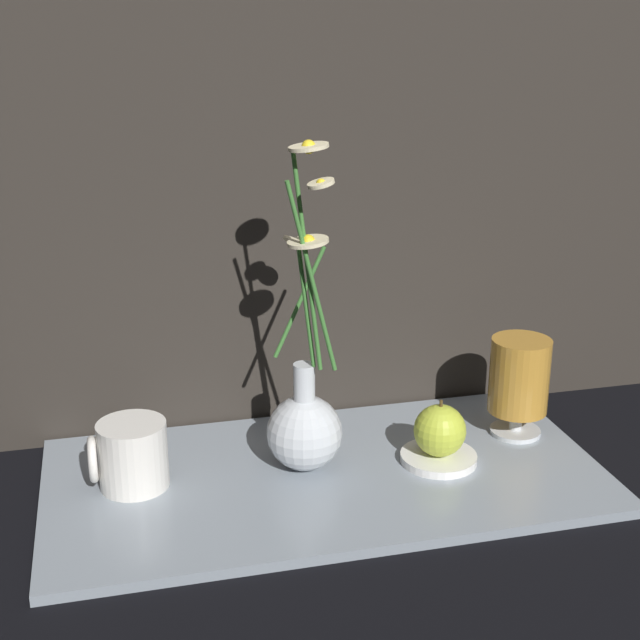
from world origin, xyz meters
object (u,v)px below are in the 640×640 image
at_px(vase_with_flowers, 305,420).
at_px(yellow_mug, 131,455).
at_px(tea_glass, 519,378).
at_px(orange_fruit, 440,430).

relative_size(vase_with_flowers, yellow_mug, 4.41).
bearing_deg(tea_glass, vase_with_flowers, -175.44).
bearing_deg(orange_fruit, tea_glass, 21.13).
distance_m(tea_glass, orange_fruit, 0.14).
xyz_separation_m(yellow_mug, tea_glass, (0.49, 0.02, 0.04)).
bearing_deg(tea_glass, orange_fruit, -158.87).
bearing_deg(yellow_mug, vase_with_flowers, -1.34).
bearing_deg(vase_with_flowers, yellow_mug, 178.66).
relative_size(tea_glass, orange_fruit, 1.82).
height_order(yellow_mug, tea_glass, tea_glass).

